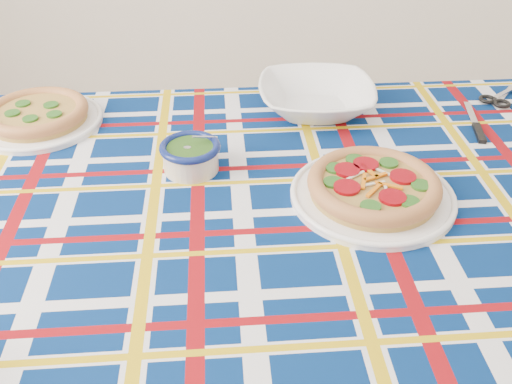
# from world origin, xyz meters

# --- Properties ---
(dining_table) EXTENTS (1.73, 1.23, 0.75)m
(dining_table) POSITION_xyz_m (-0.13, 0.37, 0.68)
(dining_table) COLOR brown
(dining_table) RESTS_ON floor
(tablecloth) EXTENTS (1.77, 1.27, 0.11)m
(tablecloth) POSITION_xyz_m (-0.13, 0.37, 0.70)
(tablecloth) COLOR #042055
(tablecloth) RESTS_ON dining_table
(main_focaccia_plate) EXTENTS (0.39, 0.39, 0.06)m
(main_focaccia_plate) POSITION_xyz_m (0.04, 0.37, 0.79)
(main_focaccia_plate) COLOR #B3883F
(main_focaccia_plate) RESTS_ON tablecloth
(pesto_bowl) EXTENTS (0.13, 0.13, 0.08)m
(pesto_bowl) POSITION_xyz_m (-0.33, 0.45, 0.79)
(pesto_bowl) COLOR #1C3D10
(pesto_bowl) RESTS_ON tablecloth
(serving_bowl) EXTENTS (0.31, 0.31, 0.07)m
(serving_bowl) POSITION_xyz_m (-0.06, 0.74, 0.79)
(serving_bowl) COLOR white
(serving_bowl) RESTS_ON tablecloth
(second_focaccia_plate) EXTENTS (0.34, 0.34, 0.06)m
(second_focaccia_plate) POSITION_xyz_m (-0.72, 0.62, 0.78)
(second_focaccia_plate) COLOR #B3883F
(second_focaccia_plate) RESTS_ON tablecloth
(table_knife) EXTENTS (0.03, 0.22, 0.01)m
(table_knife) POSITION_xyz_m (0.32, 0.74, 0.76)
(table_knife) COLOR silver
(table_knife) RESTS_ON tablecloth
(kitchen_scissors) EXTENTS (0.18, 0.20, 0.02)m
(kitchen_scissors) POSITION_xyz_m (0.44, 0.87, 0.76)
(kitchen_scissors) COLOR silver
(kitchen_scissors) RESTS_ON tablecloth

